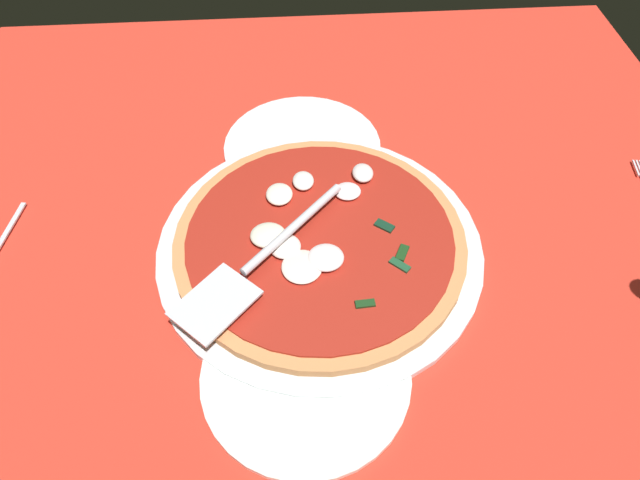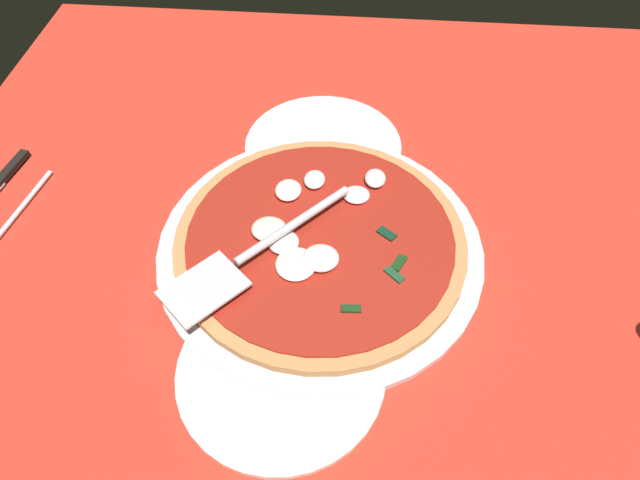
% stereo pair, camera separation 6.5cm
% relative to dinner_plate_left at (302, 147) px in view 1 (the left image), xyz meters
% --- Properties ---
extents(ground_plane, '(1.08, 1.08, 0.01)m').
position_rel_dinner_plate_left_xyz_m(ground_plane, '(0.18, 0.02, -0.01)').
color(ground_plane, red).
extents(checker_pattern, '(1.08, 1.08, 0.00)m').
position_rel_dinner_plate_left_xyz_m(checker_pattern, '(0.18, 0.02, -0.01)').
color(checker_pattern, silver).
rests_on(checker_pattern, ground_plane).
extents(pizza_pan, '(0.38, 0.38, 0.01)m').
position_rel_dinner_plate_left_xyz_m(pizza_pan, '(0.18, 0.01, 0.00)').
color(pizza_pan, silver).
rests_on(pizza_pan, ground_plane).
extents(dinner_plate_left, '(0.22, 0.22, 0.01)m').
position_rel_dinner_plate_left_xyz_m(dinner_plate_left, '(0.00, 0.00, 0.00)').
color(dinner_plate_left, white).
rests_on(dinner_plate_left, ground_plane).
extents(dinner_plate_right, '(0.21, 0.21, 0.01)m').
position_rel_dinner_plate_left_xyz_m(dinner_plate_right, '(0.34, -0.01, 0.00)').
color(dinner_plate_right, white).
rests_on(dinner_plate_right, ground_plane).
extents(pizza, '(0.34, 0.34, 0.03)m').
position_rel_dinner_plate_left_xyz_m(pizza, '(0.18, 0.01, 0.02)').
color(pizza, tan).
rests_on(pizza, pizza_pan).
extents(pizza_server, '(0.20, 0.19, 0.01)m').
position_rel_dinner_plate_left_xyz_m(pizza_server, '(0.23, -0.06, 0.04)').
color(pizza_server, silver).
rests_on(pizza_server, pizza).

